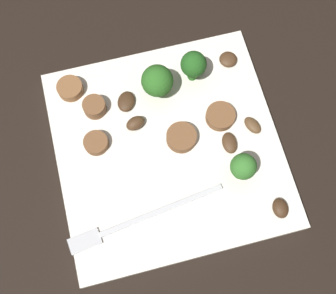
{
  "coord_description": "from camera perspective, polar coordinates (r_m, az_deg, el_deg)",
  "views": [
    {
      "loc": [
        0.04,
        0.15,
        0.5
      ],
      "look_at": [
        0.0,
        0.0,
        0.02
      ],
      "focal_mm": 46.41,
      "sensor_mm": 36.0,
      "label": 1
    }
  ],
  "objects": [
    {
      "name": "sausage_slice_4",
      "position": [
        0.5,
        1.77,
        1.26
      ],
      "size": [
        0.04,
        0.04,
        0.01
      ],
      "primitive_type": "cylinder",
      "rotation": [
        0.0,
        0.0,
        0.04
      ],
      "color": "brown",
      "rests_on": "plate"
    },
    {
      "name": "sausage_slice_2",
      "position": [
        0.52,
        6.9,
        4.04
      ],
      "size": [
        0.04,
        0.04,
        0.01
      ],
      "primitive_type": "cylinder",
      "rotation": [
        0.0,
        0.0,
        1.9
      ],
      "color": "brown",
      "rests_on": "plate"
    },
    {
      "name": "broccoli_floret_1",
      "position": [
        0.47,
        9.83,
        -2.61
      ],
      "size": [
        0.03,
        0.03,
        0.05
      ],
      "color": "#408630",
      "rests_on": "plate"
    },
    {
      "name": "mushroom_0",
      "position": [
        0.55,
        7.9,
        11.34
      ],
      "size": [
        0.03,
        0.03,
        0.01
      ],
      "primitive_type": "ellipsoid",
      "rotation": [
        0.0,
        0.0,
        6.1
      ],
      "color": "#4C331E",
      "rests_on": "plate"
    },
    {
      "name": "mushroom_4",
      "position": [
        0.52,
        -5.52,
        5.97
      ],
      "size": [
        0.03,
        0.03,
        0.01
      ],
      "primitive_type": "ellipsoid",
      "rotation": [
        0.0,
        0.0,
        4.31
      ],
      "color": "#422B19",
      "rests_on": "plate"
    },
    {
      "name": "sausage_slice_1",
      "position": [
        0.54,
        -12.73,
        7.5
      ],
      "size": [
        0.04,
        0.04,
        0.01
      ],
      "primitive_type": "cylinder",
      "rotation": [
        0.0,
        0.0,
        0.8
      ],
      "color": "brown",
      "rests_on": "plate"
    },
    {
      "name": "sausage_slice_0",
      "position": [
        0.52,
        -9.63,
        5.21
      ],
      "size": [
        0.04,
        0.04,
        0.02
      ],
      "primitive_type": "cylinder",
      "rotation": [
        0.0,
        0.0,
        2.73
      ],
      "color": "brown",
      "rests_on": "plate"
    },
    {
      "name": "mushroom_1",
      "position": [
        0.5,
        14.55,
        -7.79
      ],
      "size": [
        0.02,
        0.02,
        0.01
      ],
      "primitive_type": "ellipsoid",
      "rotation": [
        0.0,
        0.0,
        1.53
      ],
      "color": "#422B19",
      "rests_on": "plate"
    },
    {
      "name": "broccoli_floret_2",
      "position": [
        0.51,
        -1.42,
        8.64
      ],
      "size": [
        0.04,
        0.04,
        0.05
      ],
      "color": "#347525",
      "rests_on": "plate"
    },
    {
      "name": "ground_plane",
      "position": [
        0.52,
        0.0,
        -0.53
      ],
      "size": [
        1.4,
        1.4,
        0.0
      ],
      "primitive_type": "plane",
      "color": "black"
    },
    {
      "name": "fork",
      "position": [
        0.49,
        -4.35,
        -9.69
      ],
      "size": [
        0.18,
        0.04,
        0.0
      ],
      "rotation": [
        0.0,
        0.0,
        0.13
      ],
      "color": "silver",
      "rests_on": "plate"
    },
    {
      "name": "mushroom_5",
      "position": [
        0.52,
        11.12,
        2.63
      ],
      "size": [
        0.02,
        0.03,
        0.01
      ],
      "primitive_type": "ellipsoid",
      "rotation": [
        0.0,
        0.0,
        2.01
      ],
      "color": "brown",
      "rests_on": "plate"
    },
    {
      "name": "mushroom_3",
      "position": [
        0.51,
        -4.31,
        3.13
      ],
      "size": [
        0.03,
        0.02,
        0.01
      ],
      "primitive_type": "ellipsoid",
      "rotation": [
        0.0,
        0.0,
        3.44
      ],
      "color": "#4C331E",
      "rests_on": "plate"
    },
    {
      "name": "plate",
      "position": [
        0.51,
        0.0,
        -0.27
      ],
      "size": [
        0.26,
        0.26,
        0.02
      ],
      "primitive_type": "cube",
      "color": "white",
      "rests_on": "ground_plane"
    },
    {
      "name": "sausage_slice_3",
      "position": [
        0.51,
        -9.43,
        0.53
      ],
      "size": [
        0.03,
        0.03,
        0.01
      ],
      "primitive_type": "cylinder",
      "rotation": [
        0.0,
        0.0,
        0.1
      ],
      "color": "brown",
      "rests_on": "plate"
    },
    {
      "name": "broccoli_floret_0",
      "position": [
        0.52,
        3.37,
        10.7
      ],
      "size": [
        0.03,
        0.03,
        0.05
      ],
      "color": "#296420",
      "rests_on": "plate"
    },
    {
      "name": "mushroom_2",
      "position": [
        0.51,
        8.08,
        0.54
      ],
      "size": [
        0.02,
        0.03,
        0.01
      ],
      "primitive_type": "ellipsoid",
      "rotation": [
        0.0,
        0.0,
        4.66
      ],
      "color": "#4C331E",
      "rests_on": "plate"
    }
  ]
}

